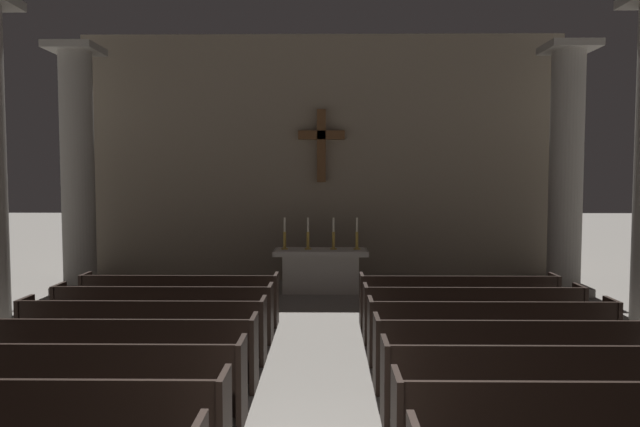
{
  "coord_description": "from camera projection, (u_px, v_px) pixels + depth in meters",
  "views": [
    {
      "loc": [
        0.15,
        -4.13,
        2.71
      ],
      "look_at": [
        0.0,
        8.21,
        1.94
      ],
      "focal_mm": 33.06,
      "sensor_mm": 36.0,
      "label": 1
    }
  ],
  "objects": [
    {
      "name": "pew_right_row_2",
      "position": [
        592.0,
        426.0,
        5.27
      ],
      "size": [
        3.55,
        0.5,
        0.95
      ],
      "color": "black",
      "rests_on": "ground"
    },
    {
      "name": "candlestick_inner_left",
      "position": [
        308.0,
        239.0,
        13.82
      ],
      "size": [
        0.16,
        0.16,
        0.75
      ],
      "color": "#B79338",
      "rests_on": "altar"
    },
    {
      "name": "column_left_third",
      "position": [
        78.0,
        174.0,
        13.61
      ],
      "size": [
        1.11,
        1.11,
        5.72
      ],
      "color": "gray",
      "rests_on": "ground"
    },
    {
      "name": "pew_right_row_6",
      "position": [
        473.0,
        314.0,
        9.59
      ],
      "size": [
        3.55,
        0.5,
        0.95
      ],
      "color": "black",
      "rests_on": "ground"
    },
    {
      "name": "pew_left_row_6",
      "position": [
        164.0,
        313.0,
        9.65
      ],
      "size": [
        3.55,
        0.5,
        0.95
      ],
      "color": "black",
      "rests_on": "ground"
    },
    {
      "name": "candlestick_inner_right",
      "position": [
        333.0,
        239.0,
        13.81
      ],
      "size": [
        0.16,
        0.16,
        0.75
      ],
      "color": "#B79338",
      "rests_on": "altar"
    },
    {
      "name": "pew_right_row_4",
      "position": [
        515.0,
        354.0,
        7.43
      ],
      "size": [
        3.55,
        0.5,
        0.95
      ],
      "color": "black",
      "rests_on": "ground"
    },
    {
      "name": "pew_left_row_3",
      "position": [
        82.0,
        382.0,
        6.41
      ],
      "size": [
        3.55,
        0.5,
        0.95
      ],
      "color": "black",
      "rests_on": "ground"
    },
    {
      "name": "pew_right_row_5",
      "position": [
        491.0,
        331.0,
        8.51
      ],
      "size": [
        3.55,
        0.5,
        0.95
      ],
      "color": "black",
      "rests_on": "ground"
    },
    {
      "name": "pew_left_row_4",
      "position": [
        117.0,
        352.0,
        7.49
      ],
      "size": [
        3.55,
        0.5,
        0.95
      ],
      "color": "black",
      "rests_on": "ground"
    },
    {
      "name": "candlestick_outer_right",
      "position": [
        357.0,
        239.0,
        13.81
      ],
      "size": [
        0.16,
        0.16,
        0.75
      ],
      "color": "#B79338",
      "rests_on": "altar"
    },
    {
      "name": "pew_right_row_7",
      "position": [
        458.0,
        300.0,
        10.67
      ],
      "size": [
        3.55,
        0.5,
        0.95
      ],
      "color": "black",
      "rests_on": "ground"
    },
    {
      "name": "pew_left_row_2",
      "position": [
        32.0,
        423.0,
        5.33
      ],
      "size": [
        3.55,
        0.5,
        0.95
      ],
      "color": "black",
      "rests_on": "ground"
    },
    {
      "name": "altar",
      "position": [
        321.0,
        269.0,
        13.86
      ],
      "size": [
        2.2,
        0.9,
        1.01
      ],
      "color": "#BCB7AD",
      "rests_on": "ground"
    },
    {
      "name": "candlestick_outer_left",
      "position": [
        285.0,
        239.0,
        13.83
      ],
      "size": [
        0.16,
        0.16,
        0.75
      ],
      "color": "#B79338",
      "rests_on": "altar"
    },
    {
      "name": "pew_right_row_3",
      "position": [
        547.0,
        384.0,
        6.35
      ],
      "size": [
        3.55,
        0.5,
        0.95
      ],
      "color": "black",
      "rests_on": "ground"
    },
    {
      "name": "pew_left_row_7",
      "position": [
        181.0,
        299.0,
        10.73
      ],
      "size": [
        3.55,
        0.5,
        0.95
      ],
      "color": "black",
      "rests_on": "ground"
    },
    {
      "name": "apse_with_cross",
      "position": [
        321.0,
        159.0,
        15.4
      ],
      "size": [
        12.43,
        0.47,
        6.37
      ],
      "color": "gray",
      "rests_on": "ground"
    },
    {
      "name": "column_right_third",
      "position": [
        566.0,
        174.0,
        13.47
      ],
      "size": [
        1.11,
        1.11,
        5.72
      ],
      "color": "gray",
      "rests_on": "ground"
    },
    {
      "name": "pew_left_row_5",
      "position": [
        144.0,
        330.0,
        8.57
      ],
      "size": [
        3.55,
        0.5,
        0.95
      ],
      "color": "black",
      "rests_on": "ground"
    }
  ]
}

